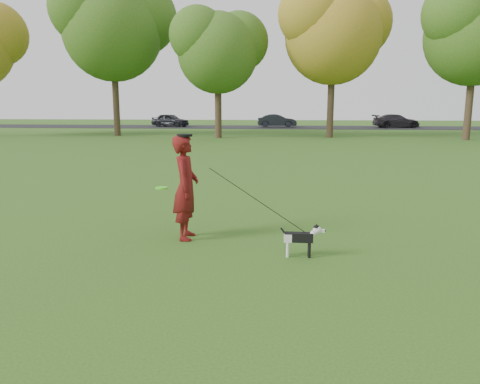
# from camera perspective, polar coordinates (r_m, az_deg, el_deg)

# --- Properties ---
(ground) EXTENTS (120.00, 120.00, 0.00)m
(ground) POSITION_cam_1_polar(r_m,az_deg,el_deg) (8.44, 1.18, -6.47)
(ground) COLOR #285116
(ground) RESTS_ON ground
(road) EXTENTS (120.00, 7.00, 0.02)m
(road) POSITION_cam_1_polar(r_m,az_deg,el_deg) (48.10, 4.47, 7.88)
(road) COLOR black
(road) RESTS_ON ground
(man) EXTENTS (0.50, 0.73, 1.94)m
(man) POSITION_cam_1_polar(r_m,az_deg,el_deg) (8.68, -6.63, 0.56)
(man) COLOR #5C0D10
(man) RESTS_ON ground
(dog) EXTENTS (0.74, 0.15, 0.57)m
(dog) POSITION_cam_1_polar(r_m,az_deg,el_deg) (7.79, 7.58, -5.41)
(dog) COLOR black
(dog) RESTS_ON ground
(car_left) EXTENTS (4.21, 2.71, 1.33)m
(car_left) POSITION_cam_1_polar(r_m,az_deg,el_deg) (49.43, -8.50, 8.66)
(car_left) COLOR black
(car_left) RESTS_ON road
(car_mid) EXTENTS (4.02, 1.65, 1.29)m
(car_mid) POSITION_cam_1_polar(r_m,az_deg,el_deg) (48.07, 4.52, 8.66)
(car_mid) COLOR black
(car_mid) RESTS_ON road
(car_right) EXTENTS (4.74, 2.40, 1.32)m
(car_right) POSITION_cam_1_polar(r_m,az_deg,el_deg) (49.38, 18.52, 8.21)
(car_right) COLOR #242026
(car_right) RESTS_ON road
(man_held_items) EXTENTS (2.78, 1.03, 1.57)m
(man_held_items) POSITION_cam_1_polar(r_m,az_deg,el_deg) (8.07, 2.01, -0.94)
(man_held_items) COLOR #4CF61F
(man_held_items) RESTS_ON ground
(tree_row) EXTENTS (51.74, 8.86, 12.01)m
(tree_row) POSITION_cam_1_polar(r_m,az_deg,el_deg) (34.51, 1.86, 19.04)
(tree_row) COLOR #38281C
(tree_row) RESTS_ON ground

